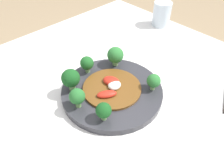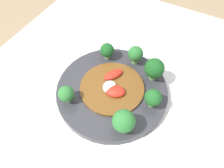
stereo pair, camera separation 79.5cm
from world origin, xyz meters
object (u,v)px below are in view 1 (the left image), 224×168
at_px(plate, 112,91).
at_px(broccoli_east, 77,97).
at_px(broccoli_southeast, 71,78).
at_px(broccoli_southwest, 115,55).
at_px(broccoli_south, 87,63).
at_px(broccoli_northeast, 104,111).
at_px(stirfry_center, 112,87).
at_px(drinking_glass, 162,14).
at_px(broccoli_northwest, 154,81).

relative_size(plate, broccoli_east, 5.04).
relative_size(broccoli_southeast, broccoli_southwest, 1.05).
xyz_separation_m(broccoli_south, broccoli_northeast, (0.09, 0.18, -0.00)).
relative_size(broccoli_northeast, broccoli_southwest, 0.81).
bearing_deg(broccoli_southeast, stirfry_center, 135.84).
relative_size(broccoli_south, drinking_glass, 0.55).
bearing_deg(broccoli_northeast, broccoli_southwest, -141.56).
height_order(broccoli_southeast, broccoli_southwest, broccoli_southeast).
height_order(broccoli_northeast, stirfry_center, broccoli_northeast).
xyz_separation_m(broccoli_northwest, stirfry_center, (0.09, -0.08, -0.02)).
height_order(broccoli_northwest, broccoli_northeast, broccoli_northeast).
distance_m(broccoli_south, broccoli_northeast, 0.20).
height_order(broccoli_southwest, stirfry_center, broccoli_southwest).
bearing_deg(plate, broccoli_northeast, 35.60).
bearing_deg(drinking_glass, broccoli_southwest, 13.60).
xyz_separation_m(broccoli_southeast, drinking_glass, (-0.54, -0.09, -0.01)).
xyz_separation_m(broccoli_northwest, broccoli_southeast, (0.17, -0.16, 0.01)).
height_order(broccoli_southeast, stirfry_center, broccoli_southeast).
distance_m(broccoli_southwest, drinking_glass, 0.38).
height_order(plate, broccoli_southwest, broccoli_southwest).
distance_m(plate, broccoli_east, 0.12).
bearing_deg(broccoli_southwest, drinking_glass, -166.40).
bearing_deg(broccoli_southeast, broccoli_northeast, 87.30).
bearing_deg(plate, drinking_glass, -159.92).
height_order(plate, broccoli_southeast, broccoli_southeast).
relative_size(broccoli_south, broccoli_southwest, 0.87).
relative_size(plate, broccoli_southeast, 4.37).
bearing_deg(drinking_glass, broccoli_southeast, 8.98).
bearing_deg(broccoli_east, drinking_glass, -164.98).
distance_m(broccoli_east, broccoli_northeast, 0.08).
height_order(broccoli_southeast, broccoli_northeast, broccoli_southeast).
bearing_deg(drinking_glass, broccoli_south, 6.85).
xyz_separation_m(broccoli_northeast, broccoli_southwest, (-0.18, -0.14, 0.01)).
bearing_deg(broccoli_east, broccoli_southwest, -162.45).
relative_size(broccoli_east, broccoli_southwest, 0.91).
height_order(broccoli_east, broccoli_northwest, broccoli_east).
xyz_separation_m(broccoli_southeast, broccoli_northeast, (0.01, 0.15, -0.01)).
distance_m(broccoli_east, broccoli_southeast, 0.07).
xyz_separation_m(broccoli_northwest, drinking_glass, (-0.37, -0.25, -0.00)).
bearing_deg(broccoli_northwest, broccoli_southwest, -90.84).
bearing_deg(broccoli_southwest, broccoli_northeast, 38.44).
bearing_deg(stirfry_center, broccoli_southwest, -139.28).
bearing_deg(plate, stirfry_center, -35.13).
distance_m(plate, drinking_glass, 0.49).
relative_size(broccoli_southwest, drinking_glass, 0.64).
distance_m(broccoli_northeast, stirfry_center, 0.12).
xyz_separation_m(broccoli_south, broccoli_southeast, (0.08, 0.03, 0.01)).
distance_m(broccoli_south, broccoli_northwest, 0.21).
relative_size(broccoli_south, broccoli_east, 0.95).
bearing_deg(broccoli_east, broccoli_northeast, 105.02).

